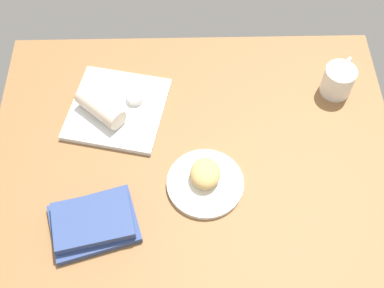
# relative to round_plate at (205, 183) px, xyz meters

# --- Properties ---
(dining_table) EXTENTS (1.10, 0.90, 0.04)m
(dining_table) POSITION_rel_round_plate_xyz_m (0.03, -0.07, -0.03)
(dining_table) COLOR olive
(dining_table) RESTS_ON ground
(round_plate) EXTENTS (0.20, 0.20, 0.01)m
(round_plate) POSITION_rel_round_plate_xyz_m (0.00, 0.00, 0.00)
(round_plate) COLOR white
(round_plate) RESTS_ON dining_table
(scone_pastry) EXTENTS (0.09, 0.10, 0.05)m
(scone_pastry) POSITION_rel_round_plate_xyz_m (-0.00, -0.01, 0.03)
(scone_pastry) COLOR tan
(scone_pastry) RESTS_ON round_plate
(square_plate) EXTENTS (0.31, 0.31, 0.02)m
(square_plate) POSITION_rel_round_plate_xyz_m (0.24, -0.24, 0.00)
(square_plate) COLOR white
(square_plate) RESTS_ON dining_table
(sauce_cup) EXTENTS (0.05, 0.05, 0.02)m
(sauce_cup) POSITION_rel_round_plate_xyz_m (0.19, -0.27, 0.02)
(sauce_cup) COLOR silver
(sauce_cup) RESTS_ON square_plate
(breakfast_wrap) EXTENTS (0.15, 0.14, 0.06)m
(breakfast_wrap) POSITION_rel_round_plate_xyz_m (0.28, -0.22, 0.04)
(breakfast_wrap) COLOR beige
(breakfast_wrap) RESTS_ON square_plate
(book_stack) EXTENTS (0.24, 0.21, 0.05)m
(book_stack) POSITION_rel_round_plate_xyz_m (0.28, 0.11, 0.01)
(book_stack) COLOR #33477F
(book_stack) RESTS_ON dining_table
(coffee_mug) EXTENTS (0.10, 0.12, 0.09)m
(coffee_mug) POSITION_rel_round_plate_xyz_m (-0.39, -0.30, 0.04)
(coffee_mug) COLOR white
(coffee_mug) RESTS_ON dining_table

